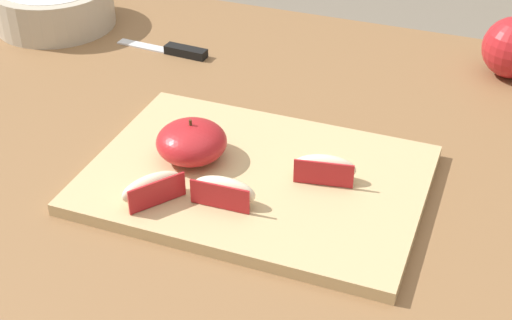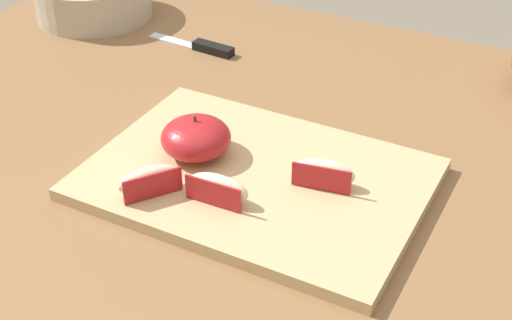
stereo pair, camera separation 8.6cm
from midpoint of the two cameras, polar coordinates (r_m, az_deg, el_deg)
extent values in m
cube|color=brown|center=(0.92, -2.61, -1.28)|extent=(1.28, 0.96, 0.03)
cube|color=brown|center=(1.67, -15.03, 0.55)|extent=(0.06, 0.06, 0.70)
cube|color=tan|center=(0.87, -2.81, -1.61)|extent=(0.39, 0.28, 0.02)
ellipsoid|color=#B21E23|center=(0.89, -7.81, 1.33)|extent=(0.09, 0.09, 0.05)
cylinder|color=#4C3319|center=(0.87, -7.94, 2.75)|extent=(0.00, 0.00, 0.01)
ellipsoid|color=beige|center=(0.85, 2.54, -0.67)|extent=(0.08, 0.04, 0.03)
cube|color=#B21E23|center=(0.84, 2.40, -1.18)|extent=(0.07, 0.01, 0.03)
ellipsoid|color=beige|center=(0.82, -5.36, -2.48)|extent=(0.07, 0.03, 0.03)
cube|color=#B21E23|center=(0.81, -5.73, -3.01)|extent=(0.07, 0.00, 0.03)
ellipsoid|color=beige|center=(0.83, -11.06, -2.20)|extent=(0.06, 0.07, 0.03)
cube|color=#B21E23|center=(0.82, -10.69, -2.66)|extent=(0.04, 0.06, 0.03)
cube|color=silver|center=(1.23, -10.81, 8.70)|extent=(0.09, 0.02, 0.00)
cube|color=black|center=(1.18, -7.59, 8.34)|extent=(0.07, 0.02, 0.01)
cylinder|color=#BCB29E|center=(1.33, -17.29, 11.36)|extent=(0.20, 0.20, 0.07)
cylinder|color=white|center=(1.33, -17.33, 11.60)|extent=(0.16, 0.16, 0.06)
camera|label=1|loc=(0.04, -92.86, -1.94)|focal=51.24mm
camera|label=2|loc=(0.04, 87.14, 1.94)|focal=51.24mm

